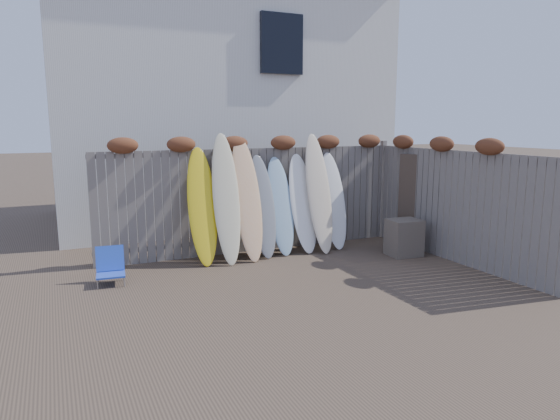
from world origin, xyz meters
name	(u,v)px	position (x,y,z in m)	size (l,w,h in m)	color
ground	(312,286)	(0.00, 0.00, 0.00)	(80.00, 80.00, 0.00)	#493A2D
back_fence	(257,191)	(0.06, 2.39, 1.18)	(6.05, 0.28, 2.24)	slate
right_fence	(454,198)	(2.99, 0.25, 1.14)	(0.28, 4.40, 2.24)	slate
house	(214,95)	(0.50, 6.50, 3.20)	(8.50, 5.50, 6.33)	silver
beach_chair	(110,267)	(-2.80, 1.47, 0.26)	(0.47, 0.50, 0.57)	blue
wooden_crate	(404,238)	(2.43, 0.89, 0.34)	(0.59, 0.49, 0.69)	brown
lattice_panel	(428,203)	(3.11, 1.06, 0.93)	(0.05, 1.25, 1.87)	brown
surfboard_0	(202,206)	(-1.15, 1.99, 1.03)	(0.51, 0.07, 2.14)	yellow
surfboard_1	(226,198)	(-0.73, 1.91, 1.15)	(0.48, 0.07, 2.40)	beige
surfboard_2	(247,199)	(-0.32, 1.94, 1.11)	(0.52, 0.07, 2.32)	#EAB77B
surfboard_3	(262,206)	(0.00, 1.99, 0.95)	(0.48, 0.07, 1.97)	slate
surfboard_4	(280,206)	(0.38, 2.02, 0.92)	(0.50, 0.07, 1.92)	#8EB2CE
surfboard_5	(303,203)	(0.85, 1.99, 0.95)	(0.52, 0.07, 1.97)	white
surfboard_6	(319,193)	(1.16, 1.91, 1.14)	(0.48, 0.07, 2.37)	beige
surfboard_7	(333,201)	(1.55, 2.01, 0.95)	(0.50, 0.07, 1.97)	white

